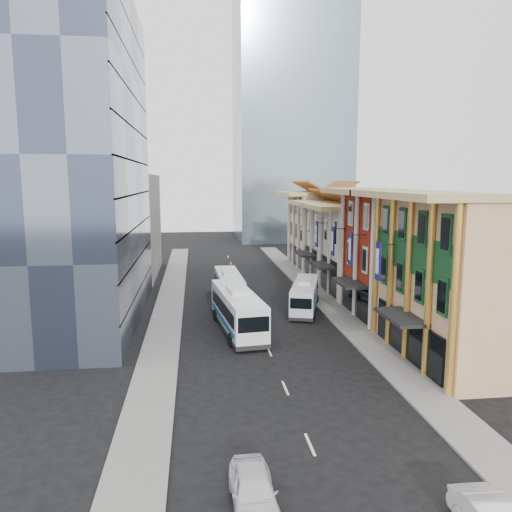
{
  "coord_description": "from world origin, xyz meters",
  "views": [
    {
      "loc": [
        -5.59,
        -29.09,
        13.32
      ],
      "look_at": [
        0.47,
        20.46,
        5.67
      ],
      "focal_mm": 35.0,
      "sensor_mm": 36.0,
      "label": 1
    }
  ],
  "objects": [
    {
      "name": "shophouse_cream_mid",
      "position": [
        14.0,
        35.5,
        5.0
      ],
      "size": [
        8.0,
        9.0,
        10.0
      ],
      "primitive_type": "cube",
      "color": "silver",
      "rests_on": "ground"
    },
    {
      "name": "shophouse_cream_far",
      "position": [
        14.0,
        46.0,
        5.5
      ],
      "size": [
        8.0,
        12.0,
        11.0
      ],
      "primitive_type": "cube",
      "color": "silver",
      "rests_on": "ground"
    },
    {
      "name": "shophouse_tan",
      "position": [
        14.0,
        5.0,
        6.0
      ],
      "size": [
        8.0,
        14.0,
        12.0
      ],
      "primitive_type": "cube",
      "color": "#DBAB7E",
      "rests_on": "ground"
    },
    {
      "name": "bus_left_near",
      "position": [
        -2.0,
        13.68,
        1.96
      ],
      "size": [
        4.29,
        12.45,
        3.91
      ],
      "primitive_type": null,
      "rotation": [
        0.0,
        0.0,
        0.12
      ],
      "color": "white",
      "rests_on": "ground"
    },
    {
      "name": "office_block_far",
      "position": [
        -16.0,
        42.0,
        7.0
      ],
      "size": [
        10.0,
        18.0,
        14.0
      ],
      "primitive_type": "cube",
      "color": "gray",
      "rests_on": "ground"
    },
    {
      "name": "shophouse_red",
      "position": [
        14.0,
        17.0,
        6.0
      ],
      "size": [
        8.0,
        10.0,
        12.0
      ],
      "primitive_type": "cube",
      "color": "maroon",
      "rests_on": "ground"
    },
    {
      "name": "sidewalk_left",
      "position": [
        -8.5,
        22.0,
        0.07
      ],
      "size": [
        3.0,
        90.0,
        0.15
      ],
      "primitive_type": "cube",
      "color": "slate",
      "rests_on": "ground"
    },
    {
      "name": "bus_right",
      "position": [
        5.5,
        20.05,
        1.61
      ],
      "size": [
        5.15,
        10.28,
        3.22
      ],
      "primitive_type": null,
      "rotation": [
        0.0,
        0.0,
        -0.29
      ],
      "color": "silver",
      "rests_on": "ground"
    },
    {
      "name": "ground",
      "position": [
        0.0,
        0.0,
        0.0
      ],
      "size": [
        200.0,
        200.0,
        0.0
      ],
      "primitive_type": "plane",
      "color": "black",
      "rests_on": "ground"
    },
    {
      "name": "sidewalk_right",
      "position": [
        8.5,
        22.0,
        0.07
      ],
      "size": [
        3.0,
        90.0,
        0.15
      ],
      "primitive_type": "cube",
      "color": "slate",
      "rests_on": "ground"
    },
    {
      "name": "office_tower",
      "position": [
        -17.0,
        19.0,
        15.0
      ],
      "size": [
        12.0,
        26.0,
        30.0
      ],
      "primitive_type": "cube",
      "color": "#39425B",
      "rests_on": "ground"
    },
    {
      "name": "sedan_left",
      "position": [
        -3.43,
        -10.61,
        0.78
      ],
      "size": [
        1.92,
        4.61,
        1.56
      ],
      "primitive_type": "imported",
      "rotation": [
        0.0,
        0.0,
        0.01
      ],
      "color": "silver",
      "rests_on": "ground"
    },
    {
      "name": "bus_left_far",
      "position": [
        -2.0,
        24.69,
        1.72
      ],
      "size": [
        2.87,
        10.81,
        3.44
      ],
      "primitive_type": null,
      "rotation": [
        0.0,
        0.0,
        0.03
      ],
      "color": "silver",
      "rests_on": "ground"
    },
    {
      "name": "shophouse_cream_near",
      "position": [
        14.0,
        26.5,
        5.0
      ],
      "size": [
        8.0,
        9.0,
        10.0
      ],
      "primitive_type": "cube",
      "color": "silver",
      "rests_on": "ground"
    }
  ]
}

